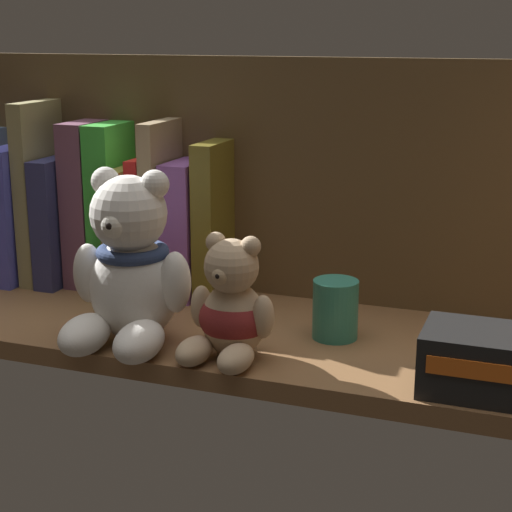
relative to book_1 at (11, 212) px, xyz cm
name	(u,v)px	position (x,y,z in cm)	size (l,w,h in cm)	color
shelf_board	(236,336)	(35.01, -9.74, -8.92)	(80.58, 24.20, 2.00)	brown
shelf_back_panel	(275,188)	(35.01, 2.96, 4.97)	(82.98, 1.20, 29.78)	brown
book_1	(11,212)	(0.00, 0.00, 0.00)	(2.13, 10.05, 15.84)	#74478A
book_2	(30,210)	(3.06, 0.00, 0.54)	(3.45, 14.82, 16.91)	#4E53CE
book_3	(49,190)	(6.06, 0.00, 3.26)	(1.99, 12.42, 22.35)	#928957
book_4	(69,218)	(8.70, 0.00, -0.06)	(2.75, 13.01, 15.72)	navy
book_5	(91,203)	(12.03, 0.00, 2.11)	(3.36, 9.27, 20.06)	#6D4257
book_6	(117,205)	(15.59, 0.00, 2.09)	(3.21, 9.60, 20.01)	green
book_7	(139,226)	(18.53, 0.00, -0.34)	(2.12, 14.53, 15.16)	olive
book_8	(154,223)	(20.67, 0.00, 0.24)	(1.60, 10.70, 16.32)	red
book_9	(169,207)	(22.63, 0.00, 2.39)	(1.78, 11.81, 20.62)	#967E5B
book_10	(192,227)	(25.59, 0.00, 0.11)	(3.59, 10.49, 16.05)	#804A99
book_11	(217,220)	(28.91, 0.00, 1.29)	(2.51, 9.67, 18.43)	brown
teddy_bear_larger	(129,271)	(26.66, -17.33, -0.38)	(12.84, 12.99, 17.68)	white
teddy_bear_smaller	(231,310)	(37.72, -17.65, -3.13)	(8.98, 9.47, 12.20)	tan
pillar_candle	(335,309)	(45.71, -9.03, -4.85)	(4.68, 4.68, 6.13)	#2D7A66
small_product_box	(491,362)	(61.89, -17.36, -5.12)	(11.85, 7.90, 5.59)	black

